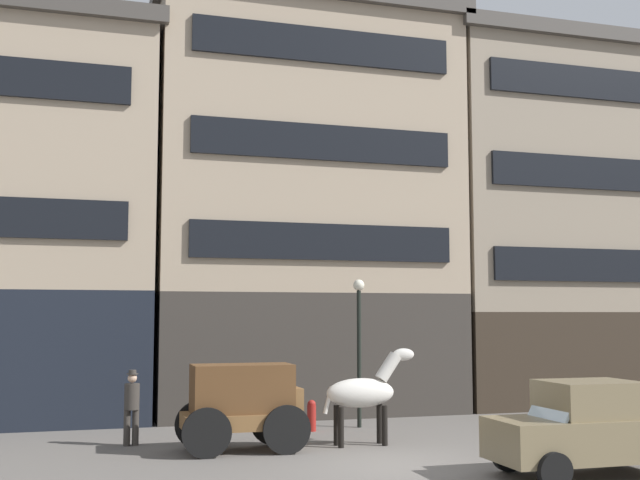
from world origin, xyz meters
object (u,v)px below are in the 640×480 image
cargo_wagon (244,401)px  pedestrian_officer (132,404)px  sedan_dark (586,429)px  streetlamp_curbside (359,331)px  fire_hydrant_curbside (312,415)px  draft_horse (364,392)px

cargo_wagon → pedestrian_officer: bearing=147.4°
sedan_dark → streetlamp_curbside: bearing=104.6°
cargo_wagon → pedestrian_officer: size_ratio=1.62×
sedan_dark → streetlamp_curbside: streetlamp_curbside is taller
pedestrian_officer → streetlamp_curbside: streetlamp_curbside is taller
pedestrian_officer → streetlamp_curbside: 6.64m
cargo_wagon → pedestrian_officer: cargo_wagon is taller
pedestrian_officer → fire_hydrant_curbside: (4.80, 1.03, -0.55)m
streetlamp_curbside → sedan_dark: bearing=-75.4°
fire_hydrant_curbside → pedestrian_officer: bearing=-167.8°
cargo_wagon → pedestrian_officer: 2.89m
cargo_wagon → sedan_dark: size_ratio=0.78×
cargo_wagon → fire_hydrant_curbside: 3.58m
pedestrian_officer → cargo_wagon: bearing=-32.6°
pedestrian_officer → streetlamp_curbside: (6.28, 1.36, 1.69)m
sedan_dark → fire_hydrant_curbside: sedan_dark is taller
pedestrian_officer → fire_hydrant_curbside: pedestrian_officer is taller
sedan_dark → pedestrian_officer: bearing=142.9°
sedan_dark → fire_hydrant_curbside: size_ratio=4.49×
draft_horse → streetlamp_curbside: (0.90, 2.91, 1.40)m
fire_hydrant_curbside → draft_horse: bearing=-77.4°
draft_horse → sedan_dark: draft_horse is taller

